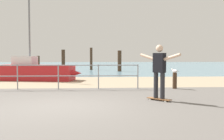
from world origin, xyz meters
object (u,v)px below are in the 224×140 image
at_px(sailboat, 38,72).
at_px(skateboard, 159,99).
at_px(skateboarder, 159,68).
at_px(seagull, 175,71).
at_px(bollard_short, 175,81).

height_order(sailboat, skateboard, sailboat).
bearing_deg(skateboarder, sailboat, 126.61).
bearing_deg(skateboard, seagull, 64.67).
distance_m(sailboat, seagull, 7.92).
bearing_deg(bollard_short, skateboarder, -115.54).
distance_m(skateboarder, bollard_short, 3.27).
bearing_deg(skateboarder, seagull, 64.67).
xyz_separation_m(bollard_short, seagull, (-0.01, 0.02, 0.42)).
bearing_deg(skateboard, bollard_short, 64.46).
xyz_separation_m(skateboard, seagull, (1.37, 2.90, 0.70)).
relative_size(sailboat, skateboard, 6.96).
bearing_deg(bollard_short, sailboat, 147.50).
height_order(sailboat, seagull, sailboat).
distance_m(bollard_short, seagull, 0.42).
relative_size(bollard_short, seagull, 1.46).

